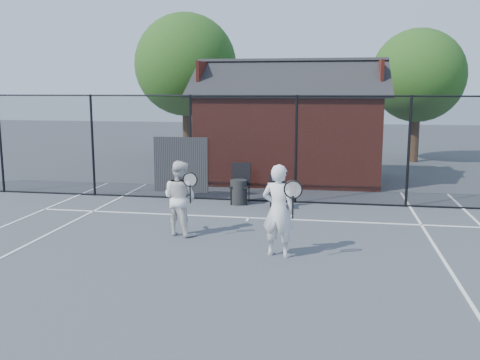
% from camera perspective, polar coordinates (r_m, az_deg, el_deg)
% --- Properties ---
extents(ground, '(80.00, 80.00, 0.00)m').
position_cam_1_polar(ground, '(10.44, -1.69, -7.93)').
color(ground, '#464A50').
rests_on(ground, ground).
extents(court_lines, '(11.02, 18.00, 0.01)m').
position_cam_1_polar(court_lines, '(9.21, -3.38, -10.34)').
color(court_lines, white).
rests_on(court_lines, ground).
extents(fence, '(22.04, 3.00, 3.00)m').
position_cam_1_polar(fence, '(15.02, 1.00, 3.15)').
color(fence, black).
rests_on(fence, ground).
extents(clubhouse, '(6.50, 4.36, 4.19)m').
position_cam_1_polar(clubhouse, '(18.86, 5.34, 4.94)').
color(clubhouse, maroon).
rests_on(clubhouse, ground).
extents(tree_left, '(4.48, 4.48, 6.44)m').
position_cam_1_polar(tree_left, '(24.16, -5.82, 12.11)').
color(tree_left, '#361E15').
rests_on(tree_left, ground).
extents(tree_right, '(3.97, 3.97, 5.70)m').
position_cam_1_polar(tree_right, '(24.49, 18.47, 10.50)').
color(tree_right, '#361E15').
rests_on(tree_right, ground).
extents(player_front, '(0.84, 0.66, 1.78)m').
position_cam_1_polar(player_front, '(10.13, 4.13, -3.27)').
color(player_front, white).
rests_on(player_front, ground).
extents(player_back, '(0.97, 0.87, 1.64)m').
position_cam_1_polar(player_back, '(11.68, -6.45, -1.91)').
color(player_back, white).
rests_on(player_back, ground).
extents(chair_left, '(0.49, 0.50, 0.88)m').
position_cam_1_polar(chair_left, '(14.17, 4.02, -1.38)').
color(chair_left, black).
rests_on(chair_left, ground).
extents(chair_right, '(0.54, 0.56, 1.10)m').
position_cam_1_polar(chair_right, '(14.79, 0.00, -0.46)').
color(chair_right, black).
rests_on(chair_right, ground).
extents(waste_bin, '(0.48, 0.48, 0.68)m').
position_cam_1_polar(waste_bin, '(14.77, -0.14, -1.29)').
color(waste_bin, '#262626').
rests_on(waste_bin, ground).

